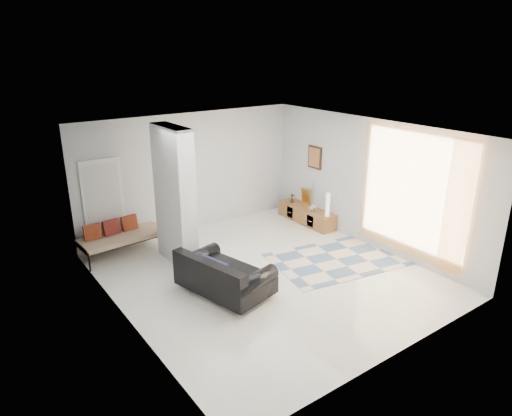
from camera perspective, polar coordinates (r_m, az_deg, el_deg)
floor at (r=8.96m, az=1.41°, el=-8.43°), size 6.00×6.00×0.00m
ceiling at (r=8.03m, az=1.58°, el=9.49°), size 6.00×6.00×0.00m
wall_back at (r=10.82m, az=-8.17°, el=4.35°), size 6.00×0.00×6.00m
wall_front at (r=6.45m, az=17.91°, el=-7.21°), size 6.00×0.00×6.00m
wall_left at (r=7.18m, az=-16.33°, el=-4.24°), size 0.00×6.00×6.00m
wall_right at (r=10.21m, az=13.90°, el=3.05°), size 0.00×6.00×6.00m
partition_column at (r=9.15m, az=-10.13°, el=1.41°), size 0.35×1.20×2.80m
hallway_door at (r=10.15m, az=-18.47°, el=0.24°), size 0.85×0.06×2.04m
curtain at (r=9.47m, az=18.84°, el=1.59°), size 0.00×2.55×2.55m
wall_art at (r=11.26m, az=7.36°, el=6.30°), size 0.04×0.45×0.55m
media_console at (r=11.55m, az=6.32°, el=-0.82°), size 0.45×1.73×0.80m
loveseat at (r=8.20m, az=-4.22°, el=-8.51°), size 1.36×1.87×0.76m
daybed at (r=10.10m, az=-16.59°, el=-3.32°), size 1.81×0.87×0.77m
area_rug at (r=9.72m, az=10.03°, el=-6.33°), size 2.92×2.21×0.01m
cylinder_lamp at (r=10.87m, az=8.96°, el=0.40°), size 0.10×0.10×0.56m
bronze_figurine at (r=11.77m, az=4.54°, el=1.23°), size 0.12×0.12×0.23m
vase at (r=11.23m, az=7.12°, el=0.12°), size 0.19×0.19×0.19m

